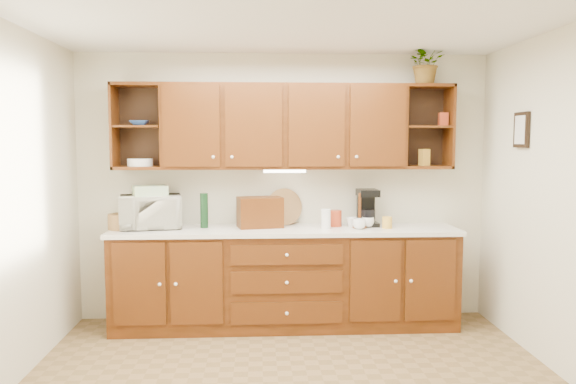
{
  "coord_description": "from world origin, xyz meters",
  "views": [
    {
      "loc": [
        -0.25,
        -3.76,
        1.76
      ],
      "look_at": [
        0.01,
        1.15,
        1.31
      ],
      "focal_mm": 35.0,
      "sensor_mm": 36.0,
      "label": 1
    }
  ],
  "objects": [
    {
      "name": "pantry_box_yellow",
      "position": [
        1.35,
        1.58,
        1.6
      ],
      "size": [
        0.11,
        0.1,
        0.16
      ],
      "primitive_type": "cube",
      "rotation": [
        0.0,
        0.0,
        0.42
      ],
      "color": "gold",
      "rests_on": "upper_cabinets"
    },
    {
      "name": "coffee_maker",
      "position": [
        0.8,
        1.57,
        1.11
      ],
      "size": [
        0.2,
        0.25,
        0.35
      ],
      "rotation": [
        0.0,
        0.0,
        0.03
      ],
      "color": "black",
      "rests_on": "countertop"
    },
    {
      "name": "wicker_basket",
      "position": [
        -1.52,
        1.48,
        1.01
      ],
      "size": [
        0.3,
        0.3,
        0.14
      ],
      "primitive_type": "cylinder",
      "rotation": [
        0.0,
        0.0,
        -0.26
      ],
      "color": "#9F6D42",
      "rests_on": "countertop"
    },
    {
      "name": "towel_stack",
      "position": [
        -1.26,
        1.51,
        1.29
      ],
      "size": [
        0.36,
        0.31,
        0.09
      ],
      "primitive_type": "cube",
      "rotation": [
        0.0,
        0.0,
        0.34
      ],
      "color": "#E5E66C",
      "rests_on": "microwave"
    },
    {
      "name": "canister_white",
      "position": [
        0.38,
        1.4,
        1.03
      ],
      "size": [
        0.09,
        0.09,
        0.18
      ],
      "primitive_type": "cylinder",
      "rotation": [
        0.0,
        0.0,
        0.05
      ],
      "color": "white",
      "rests_on": "countertop"
    },
    {
      "name": "back_wall",
      "position": [
        0.0,
        1.75,
        1.3
      ],
      "size": [
        4.0,
        0.0,
        4.0
      ],
      "primitive_type": "plane",
      "rotation": [
        1.57,
        0.0,
        0.0
      ],
      "color": "beige",
      "rests_on": "floor"
    },
    {
      "name": "canister_yellow",
      "position": [
        0.95,
        1.39,
        0.99
      ],
      "size": [
        0.09,
        0.09,
        0.11
      ],
      "primitive_type": "cylinder",
      "rotation": [
        0.0,
        0.0,
        0.01
      ],
      "color": "gold",
      "rests_on": "countertop"
    },
    {
      "name": "framed_picture",
      "position": [
        1.98,
        0.9,
        1.85
      ],
      "size": [
        0.03,
        0.24,
        0.3
      ],
      "primitive_type": "cube",
      "color": "black",
      "rests_on": "right_wall"
    },
    {
      "name": "potted_plant",
      "position": [
        1.34,
        1.55,
        2.49
      ],
      "size": [
        0.43,
        0.4,
        0.4
      ],
      "primitive_type": "imported",
      "rotation": [
        0.0,
        0.0,
        0.28
      ],
      "color": "#999999",
      "rests_on": "upper_cabinets"
    },
    {
      "name": "microwave",
      "position": [
        -1.26,
        1.51,
        1.09
      ],
      "size": [
        0.62,
        0.48,
        0.31
      ],
      "primitive_type": "imported",
      "rotation": [
        0.0,
        0.0,
        0.19
      ],
      "color": "beige",
      "rests_on": "countertop"
    },
    {
      "name": "bowl_stack",
      "position": [
        -1.36,
        1.57,
        1.92
      ],
      "size": [
        0.2,
        0.2,
        0.05
      ],
      "primitive_type": "imported",
      "rotation": [
        0.0,
        0.0,
        0.06
      ],
      "color": "#294E97",
      "rests_on": "upper_cabinets"
    },
    {
      "name": "undercabinet_light",
      "position": [
        0.0,
        1.53,
        1.47
      ],
      "size": [
        0.4,
        0.05,
        0.02
      ],
      "primitive_type": "cube",
      "color": "white",
      "rests_on": "upper_cabinets"
    },
    {
      "name": "ceiling",
      "position": [
        0.0,
        0.0,
        2.6
      ],
      "size": [
        4.0,
        4.0,
        0.0
      ],
      "primitive_type": "plane",
      "rotation": [
        3.14,
        0.0,
        0.0
      ],
      "color": "white",
      "rests_on": "back_wall"
    },
    {
      "name": "plate_stack",
      "position": [
        -1.36,
        1.57,
        1.56
      ],
      "size": [
        0.3,
        0.3,
        0.07
      ],
      "primitive_type": "cylinder",
      "rotation": [
        0.0,
        0.0,
        0.33
      ],
      "color": "white",
      "rests_on": "upper_cabinets"
    },
    {
      "name": "pantry_box_red",
      "position": [
        1.52,
        1.55,
        1.96
      ],
      "size": [
        0.09,
        0.08,
        0.12
      ],
      "primitive_type": "cube",
      "rotation": [
        0.0,
        0.0,
        -0.06
      ],
      "color": "#A53417",
      "rests_on": "upper_cabinets"
    },
    {
      "name": "base_cabinets",
      "position": [
        0.0,
        1.45,
        0.45
      ],
      "size": [
        3.2,
        0.6,
        0.9
      ],
      "primitive_type": "cube",
      "color": "#381A06",
      "rests_on": "floor"
    },
    {
      "name": "canister_red",
      "position": [
        0.49,
        1.53,
        1.02
      ],
      "size": [
        0.13,
        0.13,
        0.15
      ],
      "primitive_type": "cylinder",
      "rotation": [
        0.0,
        0.0,
        -0.14
      ],
      "color": "#A53417",
      "rests_on": "countertop"
    },
    {
      "name": "wine_bottle",
      "position": [
        -0.76,
        1.51,
        1.1
      ],
      "size": [
        0.08,
        0.08,
        0.33
      ],
      "primitive_type": "cylinder",
      "rotation": [
        0.0,
        0.0,
        -0.11
      ],
      "color": "black",
      "rests_on": "countertop"
    },
    {
      "name": "bread_box",
      "position": [
        -0.24,
        1.52,
        1.08
      ],
      "size": [
        0.45,
        0.33,
        0.29
      ],
      "primitive_type": "cube",
      "rotation": [
        0.0,
        0.0,
        0.2
      ],
      "color": "#381A06",
      "rests_on": "countertop"
    },
    {
      "name": "woven_tray",
      "position": [
        0.01,
        1.66,
        0.95
      ],
      "size": [
        0.37,
        0.21,
        0.36
      ],
      "primitive_type": "cylinder",
      "rotation": [
        1.36,
        0.0,
        0.35
      ],
      "color": "#9F6D42",
      "rests_on": "countertop"
    },
    {
      "name": "upper_cabinets",
      "position": [
        0.01,
        1.59,
        1.89
      ],
      "size": [
        3.2,
        0.33,
        0.8
      ],
      "color": "#381A06",
      "rests_on": "back_wall"
    },
    {
      "name": "countertop",
      "position": [
        0.0,
        1.44,
        0.92
      ],
      "size": [
        3.24,
        0.64,
        0.04
      ],
      "primitive_type": "cube",
      "color": "silver",
      "rests_on": "base_cabinets"
    },
    {
      "name": "mug_tree",
      "position": [
        0.7,
        1.44,
        0.99
      ],
      "size": [
        0.3,
        0.3,
        0.33
      ],
      "rotation": [
        0.0,
        0.0,
        0.31
      ],
      "color": "#381A06",
      "rests_on": "countertop"
    }
  ]
}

